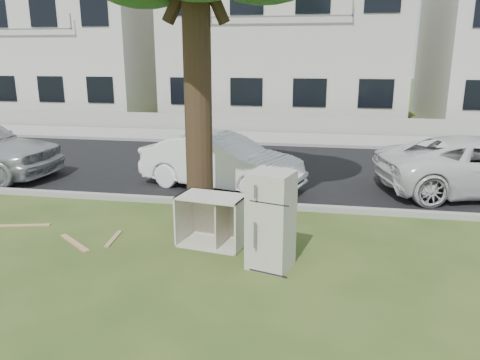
# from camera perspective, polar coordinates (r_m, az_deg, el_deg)

# --- Properties ---
(ground) EXTENTS (120.00, 120.00, 0.00)m
(ground) POSITION_cam_1_polar(r_m,az_deg,el_deg) (7.99, -5.33, -8.59)
(ground) COLOR #2E4619
(road) EXTENTS (120.00, 7.00, 0.01)m
(road) POSITION_cam_1_polar(r_m,az_deg,el_deg) (13.58, 1.34, 1.48)
(road) COLOR black
(road) RESTS_ON ground
(kerb_near) EXTENTS (120.00, 0.18, 0.12)m
(kerb_near) POSITION_cam_1_polar(r_m,az_deg,el_deg) (10.22, -1.71, -3.17)
(kerb_near) COLOR gray
(kerb_near) RESTS_ON ground
(kerb_far) EXTENTS (120.00, 0.18, 0.12)m
(kerb_far) POSITION_cam_1_polar(r_m,az_deg,el_deg) (17.02, 3.18, 4.24)
(kerb_far) COLOR gray
(kerb_far) RESTS_ON ground
(sidewalk) EXTENTS (120.00, 2.80, 0.01)m
(sidewalk) POSITION_cam_1_polar(r_m,az_deg,el_deg) (18.44, 3.73, 5.09)
(sidewalk) COLOR gray
(sidewalk) RESTS_ON ground
(low_wall) EXTENTS (120.00, 0.15, 0.70)m
(low_wall) POSITION_cam_1_polar(r_m,az_deg,el_deg) (19.95, 4.27, 6.85)
(low_wall) COLOR gray
(low_wall) RESTS_ON ground
(townhouse_left) EXTENTS (10.20, 8.16, 7.04)m
(townhouse_left) POSITION_cam_1_polar(r_m,az_deg,el_deg) (28.26, -20.30, 14.87)
(townhouse_left) COLOR beige
(townhouse_left) RESTS_ON ground
(townhouse_center) EXTENTS (11.22, 8.16, 7.44)m
(townhouse_center) POSITION_cam_1_polar(r_m,az_deg,el_deg) (24.63, 5.67, 16.25)
(townhouse_center) COLOR beige
(townhouse_center) RESTS_ON ground
(fridge) EXTENTS (0.76, 0.73, 1.52)m
(fridge) POSITION_cam_1_polar(r_m,az_deg,el_deg) (7.15, 3.79, -4.92)
(fridge) COLOR silver
(fridge) RESTS_ON ground
(cabinet) EXTENTS (1.23, 0.88, 0.88)m
(cabinet) POSITION_cam_1_polar(r_m,az_deg,el_deg) (8.09, -3.40, -4.90)
(cabinet) COLOR white
(cabinet) RESTS_ON ground
(plank_a) EXTENTS (1.10, 0.36, 0.02)m
(plank_a) POSITION_cam_1_polar(r_m,az_deg,el_deg) (9.99, -25.17, -5.03)
(plank_a) COLOR tan
(plank_a) RESTS_ON ground
(plank_b) EXTENTS (0.86, 0.69, 0.02)m
(plank_b) POSITION_cam_1_polar(r_m,az_deg,el_deg) (8.74, -19.52, -7.24)
(plank_b) COLOR tan
(plank_b) RESTS_ON ground
(plank_c) EXTENTS (0.17, 0.76, 0.02)m
(plank_c) POSITION_cam_1_polar(r_m,az_deg,el_deg) (8.73, -15.16, -6.90)
(plank_c) COLOR #A47C5B
(plank_c) RESTS_ON ground
(car_center) EXTENTS (4.25, 2.50, 1.32)m
(car_center) POSITION_cam_1_polar(r_m,az_deg,el_deg) (11.44, -2.33, 2.26)
(car_center) COLOR white
(car_center) RESTS_ON ground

